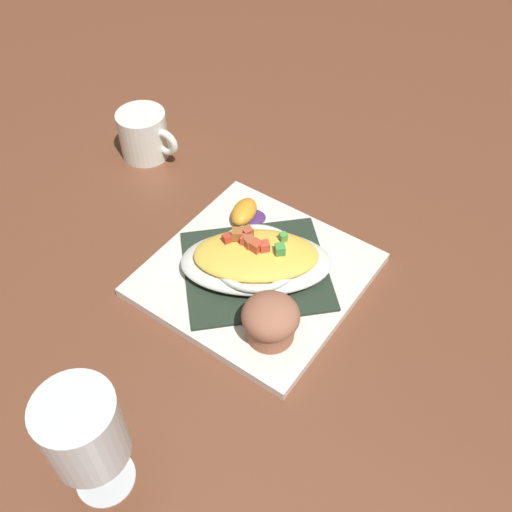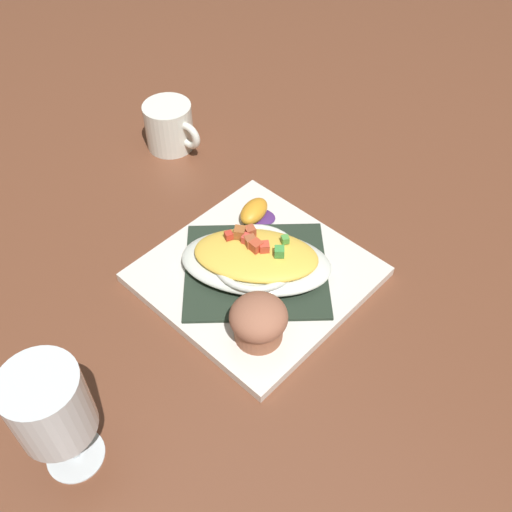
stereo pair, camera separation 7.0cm
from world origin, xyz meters
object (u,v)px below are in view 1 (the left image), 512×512
Objects in this scene: gratin_dish at (256,259)px; orange_garnish at (245,213)px; square_plate at (256,274)px; muffin at (271,319)px; stemmed_glass at (84,434)px; coffee_mug at (145,137)px.

orange_garnish is at bearing 139.38° from gratin_dish.
gratin_dish is at bearing 148.52° from square_plate.
orange_garnish is (-0.08, 0.07, -0.01)m from gratin_dish.
orange_garnish is at bearing 139.39° from square_plate.
stemmed_glass is (-0.02, -0.24, 0.06)m from muffin.
square_plate is at bearing -31.48° from gratin_dish.
square_plate is 0.03m from gratin_dish.
muffin is (0.08, -0.07, 0.04)m from square_plate.
gratin_dish reaches higher than orange_garnish.
muffin is 0.65× the size of coffee_mug.
square_plate is 0.32m from coffee_mug.
square_plate is 1.17× the size of gratin_dish.
muffin is 0.21m from orange_garnish.
square_plate is 0.11m from muffin.
muffin is (0.08, -0.07, 0.01)m from gratin_dish.
square_plate is 2.45× the size of coffee_mug.
orange_garnish is (-0.08, 0.07, 0.02)m from square_plate.
coffee_mug is (-0.31, 0.09, 0.03)m from square_plate.
muffin reaches higher than square_plate.
orange_garnish reaches higher than square_plate.
coffee_mug is (-0.23, 0.02, 0.01)m from orange_garnish.
gratin_dish is 0.32m from stemmed_glass.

